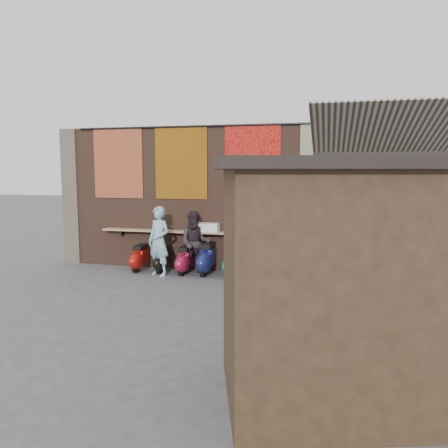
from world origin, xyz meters
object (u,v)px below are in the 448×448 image
Objects in this scene: shopper_grey at (441,271)px; shopper_tan at (288,256)px; shelf_box at (207,227)px; scooter_stool_6 at (279,264)px; scooter_stool_3 at (207,259)px; shopper_navy at (324,257)px; scooter_stool_9 at (354,268)px; scooter_stool_4 at (229,264)px; diner_right at (195,243)px; scooter_stool_2 at (184,260)px; scooter_stool_0 at (140,258)px; market_stall at (337,288)px; scooter_stool_7 at (301,266)px; diner_left at (159,241)px; scooter_stool_8 at (326,266)px; scooter_stool_5 at (253,265)px; scooter_stool_1 at (163,260)px.

shopper_grey reaches higher than shopper_tan.
shelf_box reaches higher than scooter_stool_6.
shopper_grey reaches higher than scooter_stool_3.
shopper_grey is at bearing 137.83° from shopper_navy.
scooter_stool_9 is at bearing -31.45° from shopper_tan.
scooter_stool_4 is (0.65, -0.08, -0.08)m from scooter_stool_3.
diner_right reaches higher than shelf_box.
scooter_stool_9 is 0.55× the size of shopper_tan.
scooter_stool_6 reaches higher than scooter_stool_2.
scooter_stool_6 is at bearing -0.26° from scooter_stool_0.
market_stall is at bearing -95.18° from scooter_stool_9.
scooter_stool_9 is at bearing -10.26° from diner_right.
diner_left reaches higher than scooter_stool_7.
market_stall reaches higher than diner_left.
market_stall is (0.16, -5.87, 1.00)m from scooter_stool_8.
market_stall is (2.64, -5.81, 1.06)m from scooter_stool_4.
scooter_stool_5 is at bearing 179.91° from scooter_stool_6.
scooter_stool_7 is 0.46× the size of diner_right.
shopper_grey is (3.29, -2.33, 0.54)m from scooter_stool_6.
scooter_stool_2 is 1.10× the size of scooter_stool_5.
shopper_grey is (2.11, -2.36, 0.52)m from scooter_stool_8.
scooter_stool_7 is at bearing -0.33° from scooter_stool_0.
scooter_stool_0 is at bearing 175.24° from diner_left.
scooter_stool_4 is 1.78m from shopper_tan.
scooter_stool_9 is at bearing 0.28° from scooter_stool_2.
scooter_stool_4 is 0.89× the size of scooter_stool_9.
scooter_stool_8 is 0.69m from scooter_stool_9.
scooter_stool_2 is 0.42× the size of diner_left.
shelf_box is 3.52m from shopper_navy.
scooter_stool_2 is at bearing 52.13° from diner_left.
scooter_stool_3 reaches higher than scooter_stool_9.
scooter_stool_7 is at bearing 0.51° from scooter_stool_4.
diner_right reaches higher than scooter_stool_7.
shopper_navy reaches higher than scooter_stool_4.
scooter_stool_9 reaches higher than scooter_stool_2.
diner_right is (-3.44, -0.02, 0.46)m from scooter_stool_8.
shopper_navy reaches higher than scooter_stool_1.
diner_left reaches higher than scooter_stool_1.
market_stall is (-1.95, -3.51, 0.48)m from shopper_grey.
shopper_grey reaches higher than scooter_stool_5.
shopper_grey reaches higher than scooter_stool_1.
diner_left is 1.01× the size of shopper_grey.
scooter_stool_5 is 0.38× the size of shopper_grey.
shelf_box is 1.65m from scooter_stool_5.
shopper_navy reaches higher than scooter_stool_6.
shelf_box reaches higher than scooter_stool_1.
scooter_stool_5 is 0.25× the size of market_stall.
scooter_stool_1 is at bearing 173.82° from scooter_stool_2.
scooter_stool_2 is 0.57m from diner_right.
scooter_stool_5 is 0.84× the size of scooter_stool_8.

